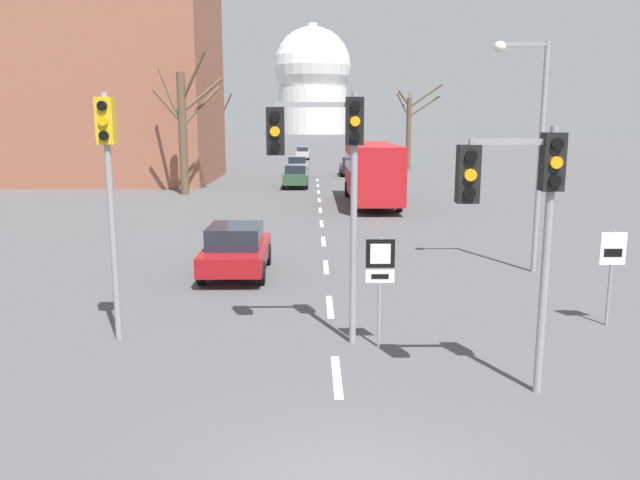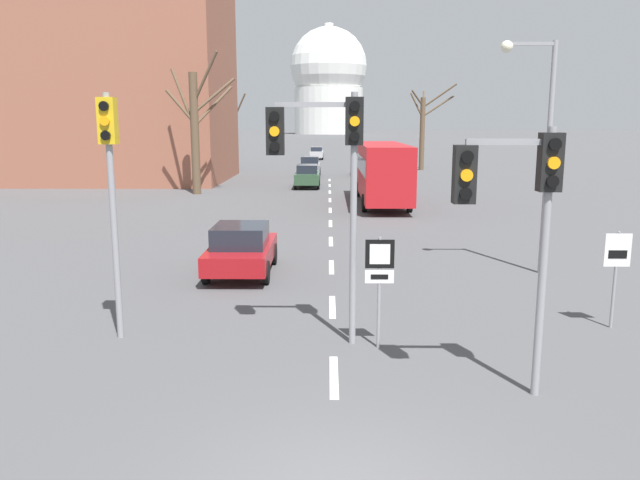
{
  "view_description": "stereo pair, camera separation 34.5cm",
  "coord_description": "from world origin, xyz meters",
  "px_view_note": "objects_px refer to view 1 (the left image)",
  "views": [
    {
      "loc": [
        -0.46,
        -7.08,
        4.7
      ],
      "look_at": [
        -0.29,
        6.01,
        2.22
      ],
      "focal_mm": 35.0,
      "sensor_mm": 36.0,
      "label": 1
    },
    {
      "loc": [
        -0.12,
        -7.08,
        4.7
      ],
      "look_at": [
        -0.29,
        6.01,
        2.22
      ],
      "focal_mm": 35.0,
      "sensor_mm": 36.0,
      "label": 2
    }
  ],
  "objects_px": {
    "speed_limit_sign": "(612,262)",
    "street_lamp_right": "(532,132)",
    "traffic_signal_near_left": "(109,171)",
    "sedan_far_left": "(236,249)",
    "route_sign_post": "(380,273)",
    "city_bus": "(372,169)",
    "sedan_near_right": "(297,166)",
    "sedan_mid_centre": "(296,176)",
    "sedan_far_right": "(303,153)",
    "sedan_near_left": "(351,166)",
    "traffic_signal_near_right": "(521,195)",
    "traffic_signal_centre_tall": "(327,156)"
  },
  "relations": [
    {
      "from": "traffic_signal_centre_tall",
      "to": "route_sign_post",
      "type": "xyz_separation_m",
      "value": [
        1.09,
        -0.27,
        -2.4
      ]
    },
    {
      "from": "speed_limit_sign",
      "to": "sedan_far_left",
      "type": "relative_size",
      "value": 0.54
    },
    {
      "from": "sedan_far_left",
      "to": "sedan_far_right",
      "type": "bearing_deg",
      "value": 88.87
    },
    {
      "from": "sedan_far_right",
      "to": "street_lamp_right",
      "type": "bearing_deg",
      "value": -82.67
    },
    {
      "from": "route_sign_post",
      "to": "traffic_signal_centre_tall",
      "type": "bearing_deg",
      "value": 166.14
    },
    {
      "from": "traffic_signal_centre_tall",
      "to": "street_lamp_right",
      "type": "height_order",
      "value": "street_lamp_right"
    },
    {
      "from": "sedan_mid_centre",
      "to": "speed_limit_sign",
      "type": "bearing_deg",
      "value": -75.64
    },
    {
      "from": "traffic_signal_near_left",
      "to": "route_sign_post",
      "type": "relative_size",
      "value": 2.23
    },
    {
      "from": "sedan_far_left",
      "to": "sedan_far_right",
      "type": "xyz_separation_m",
      "value": [
        1.21,
        61.71,
        0.01
      ]
    },
    {
      "from": "sedan_near_left",
      "to": "traffic_signal_near_right",
      "type": "bearing_deg",
      "value": -90.02
    },
    {
      "from": "traffic_signal_centre_tall",
      "to": "sedan_far_right",
      "type": "relative_size",
      "value": 1.25
    },
    {
      "from": "traffic_signal_centre_tall",
      "to": "city_bus",
      "type": "distance_m",
      "value": 23.57
    },
    {
      "from": "route_sign_post",
      "to": "speed_limit_sign",
      "type": "height_order",
      "value": "route_sign_post"
    },
    {
      "from": "sedan_near_right",
      "to": "route_sign_post",
      "type": "bearing_deg",
      "value": -86.39
    },
    {
      "from": "traffic_signal_near_right",
      "to": "sedan_far_right",
      "type": "relative_size",
      "value": 1.1
    },
    {
      "from": "traffic_signal_near_left",
      "to": "street_lamp_right",
      "type": "distance_m",
      "value": 12.64
    },
    {
      "from": "sedan_far_right",
      "to": "sedan_far_left",
      "type": "bearing_deg",
      "value": -91.13
    },
    {
      "from": "sedan_near_right",
      "to": "city_bus",
      "type": "distance_m",
      "value": 19.42
    },
    {
      "from": "speed_limit_sign",
      "to": "street_lamp_right",
      "type": "relative_size",
      "value": 0.32
    },
    {
      "from": "city_bus",
      "to": "sedan_far_left",
      "type": "bearing_deg",
      "value": -108.9
    },
    {
      "from": "speed_limit_sign",
      "to": "sedan_mid_centre",
      "type": "distance_m",
      "value": 32.65
    },
    {
      "from": "traffic_signal_centre_tall",
      "to": "traffic_signal_near_left",
      "type": "distance_m",
      "value": 4.6
    },
    {
      "from": "traffic_signal_centre_tall",
      "to": "sedan_far_left",
      "type": "distance_m",
      "value": 7.51
    },
    {
      "from": "route_sign_post",
      "to": "speed_limit_sign",
      "type": "xyz_separation_m",
      "value": [
        5.51,
        1.37,
        -0.08
      ]
    },
    {
      "from": "traffic_signal_near_left",
      "to": "sedan_far_left",
      "type": "height_order",
      "value": "traffic_signal_near_left"
    },
    {
      "from": "traffic_signal_near_left",
      "to": "speed_limit_sign",
      "type": "xyz_separation_m",
      "value": [
        11.18,
        0.8,
        -2.16
      ]
    },
    {
      "from": "sedan_near_left",
      "to": "city_bus",
      "type": "bearing_deg",
      "value": -90.09
    },
    {
      "from": "speed_limit_sign",
      "to": "street_lamp_right",
      "type": "height_order",
      "value": "street_lamp_right"
    },
    {
      "from": "sedan_mid_centre",
      "to": "sedan_near_left",
      "type": "bearing_deg",
      "value": 65.96
    },
    {
      "from": "traffic_signal_near_right",
      "to": "speed_limit_sign",
      "type": "relative_size",
      "value": 2.04
    },
    {
      "from": "traffic_signal_near_left",
      "to": "sedan_far_left",
      "type": "xyz_separation_m",
      "value": [
        1.89,
        5.93,
        -2.88
      ]
    },
    {
      "from": "street_lamp_right",
      "to": "sedan_near_right",
      "type": "relative_size",
      "value": 1.59
    },
    {
      "from": "traffic_signal_near_left",
      "to": "sedan_far_left",
      "type": "bearing_deg",
      "value": 72.34
    },
    {
      "from": "street_lamp_right",
      "to": "sedan_far_right",
      "type": "distance_m",
      "value": 62.08
    },
    {
      "from": "speed_limit_sign",
      "to": "sedan_far_right",
      "type": "bearing_deg",
      "value": 96.89
    },
    {
      "from": "traffic_signal_near_right",
      "to": "route_sign_post",
      "type": "relative_size",
      "value": 1.95
    },
    {
      "from": "route_sign_post",
      "to": "sedan_near_right",
      "type": "bearing_deg",
      "value": 93.61
    },
    {
      "from": "speed_limit_sign",
      "to": "city_bus",
      "type": "distance_m",
      "value": 22.45
    },
    {
      "from": "traffic_signal_near_left",
      "to": "sedan_mid_centre",
      "type": "bearing_deg",
      "value": 84.56
    },
    {
      "from": "traffic_signal_centre_tall",
      "to": "speed_limit_sign",
      "type": "height_order",
      "value": "traffic_signal_centre_tall"
    },
    {
      "from": "traffic_signal_centre_tall",
      "to": "sedan_near_right",
      "type": "height_order",
      "value": "traffic_signal_centre_tall"
    },
    {
      "from": "street_lamp_right",
      "to": "city_bus",
      "type": "bearing_deg",
      "value": 101.07
    },
    {
      "from": "route_sign_post",
      "to": "sedan_far_right",
      "type": "relative_size",
      "value": 0.56
    },
    {
      "from": "sedan_mid_centre",
      "to": "sedan_far_right",
      "type": "xyz_separation_m",
      "value": [
        0.01,
        35.22,
        -0.03
      ]
    },
    {
      "from": "route_sign_post",
      "to": "street_lamp_right",
      "type": "bearing_deg",
      "value": 51.58
    },
    {
      "from": "sedan_mid_centre",
      "to": "sedan_far_left",
      "type": "height_order",
      "value": "sedan_mid_centre"
    },
    {
      "from": "street_lamp_right",
      "to": "sedan_near_left",
      "type": "relative_size",
      "value": 1.63
    },
    {
      "from": "traffic_signal_near_left",
      "to": "sedan_mid_centre",
      "type": "distance_m",
      "value": 32.69
    },
    {
      "from": "sedan_far_left",
      "to": "traffic_signal_near_left",
      "type": "bearing_deg",
      "value": -107.66
    },
    {
      "from": "traffic_signal_near_right",
      "to": "sedan_mid_centre",
      "type": "distance_m",
      "value": 35.67
    }
  ]
}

